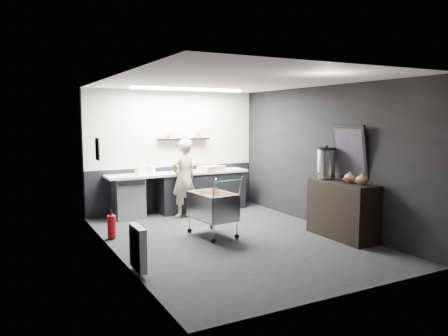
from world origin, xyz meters
TOP-DOWN VIEW (x-y plane):
  - floor at (0.00, 0.00)m, footprint 5.50×5.50m
  - ceiling at (0.00, 0.00)m, footprint 5.50×5.50m
  - wall_back at (0.00, 2.75)m, footprint 5.50×0.00m
  - wall_front at (0.00, -2.75)m, footprint 5.50×0.00m
  - wall_left at (-2.00, 0.00)m, footprint 0.00×5.50m
  - wall_right at (2.00, 0.00)m, footprint 0.00×5.50m
  - kitchen_wall_panel at (0.00, 2.73)m, footprint 3.95×0.02m
  - dado_panel at (0.00, 2.73)m, footprint 3.95×0.02m
  - floating_shelf at (0.20, 2.62)m, footprint 1.20×0.22m
  - wall_clock at (1.40, 2.72)m, footprint 0.20×0.03m
  - poster at (-1.98, 1.30)m, footprint 0.02×0.30m
  - poster_red_band at (-1.98, 1.30)m, footprint 0.02×0.22m
  - radiator at (-1.94, -0.90)m, footprint 0.10×0.50m
  - ceiling_strip at (0.00, 1.85)m, footprint 2.40×0.20m
  - prep_counter at (0.14, 2.42)m, footprint 3.20×0.61m
  - person at (-0.07, 1.97)m, footprint 0.69×0.54m
  - shopping_cart at (-0.21, 0.33)m, footprint 0.67×1.01m
  - sideboard at (1.74, -0.81)m, footprint 0.57×1.32m
  - fire_extinguisher at (-1.85, 0.96)m, footprint 0.15×0.15m
  - cardboard_box at (0.78, 2.37)m, footprint 0.61×0.51m
  - pink_tub at (-0.65, 2.42)m, footprint 0.18×0.18m
  - white_container at (-0.89, 2.37)m, footprint 0.22×0.19m

SIDE VIEW (x-z plane):
  - floor at x=0.00m, z-range 0.00..0.00m
  - fire_extinguisher at x=-1.85m, z-range -0.01..0.48m
  - radiator at x=-1.94m, z-range 0.05..0.65m
  - prep_counter at x=0.14m, z-range 0.01..0.91m
  - dado_panel at x=0.00m, z-range 0.00..1.00m
  - shopping_cart at x=-0.21m, z-range -0.02..1.03m
  - sideboard at x=1.74m, z-range -0.36..1.61m
  - person at x=-0.07m, z-range 0.00..1.66m
  - cardboard_box at x=0.78m, z-range 0.90..1.01m
  - white_container at x=-0.89m, z-range 0.90..1.07m
  - pink_tub at x=-0.65m, z-range 0.90..1.08m
  - wall_back at x=0.00m, z-range -1.40..4.10m
  - wall_front at x=0.00m, z-range -1.40..4.10m
  - wall_left at x=-2.00m, z-range -1.40..4.10m
  - wall_right at x=2.00m, z-range -1.40..4.10m
  - poster at x=-1.98m, z-range 1.35..1.75m
  - floating_shelf at x=0.20m, z-range 1.60..1.64m
  - poster_red_band at x=-1.98m, z-range 1.57..1.67m
  - kitchen_wall_panel at x=0.00m, z-range 1.00..2.70m
  - wall_clock at x=1.40m, z-range 2.05..2.25m
  - ceiling_strip at x=0.00m, z-range 2.65..2.69m
  - ceiling at x=0.00m, z-range 2.70..2.70m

